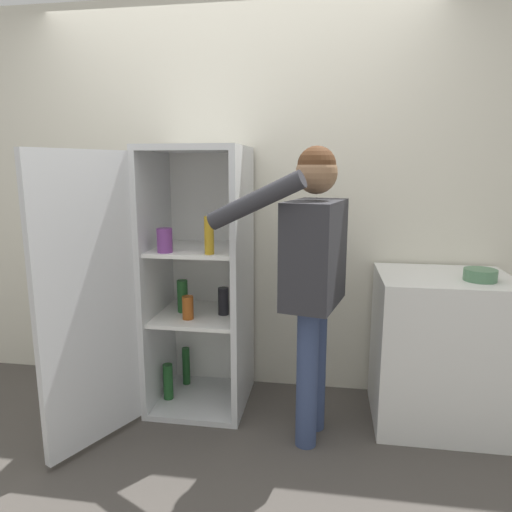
{
  "coord_description": "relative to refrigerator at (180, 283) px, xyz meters",
  "views": [
    {
      "loc": [
        0.61,
        -2.03,
        1.5
      ],
      "look_at": [
        0.19,
        0.63,
        0.97
      ],
      "focal_mm": 32.0,
      "sensor_mm": 36.0,
      "label": 1
    }
  ],
  "objects": [
    {
      "name": "ground_plane",
      "position": [
        0.27,
        -0.55,
        -0.81
      ],
      "size": [
        12.0,
        12.0,
        0.0
      ],
      "primitive_type": "plane",
      "color": "#4C4742"
    },
    {
      "name": "wall_back",
      "position": [
        0.27,
        0.43,
        0.47
      ],
      "size": [
        7.0,
        0.06,
        2.55
      ],
      "color": "silver",
      "rests_on": "ground_plane"
    },
    {
      "name": "refrigerator",
      "position": [
        0.0,
        0.0,
        0.0
      ],
      "size": [
        0.88,
        1.13,
        1.62
      ],
      "color": "silver",
      "rests_on": "ground_plane"
    },
    {
      "name": "person",
      "position": [
        0.81,
        -0.21,
        0.2
      ],
      "size": [
        0.72,
        0.58,
        1.61
      ],
      "color": "#384770",
      "rests_on": "ground_plane"
    },
    {
      "name": "counter",
      "position": [
        1.55,
        0.07,
        -0.36
      ],
      "size": [
        0.74,
        0.61,
        0.9
      ],
      "color": "white",
      "rests_on": "ground_plane"
    },
    {
      "name": "bowl",
      "position": [
        1.7,
        -0.03,
        0.12
      ],
      "size": [
        0.17,
        0.17,
        0.06
      ],
      "color": "#517F5B",
      "rests_on": "counter"
    }
  ]
}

